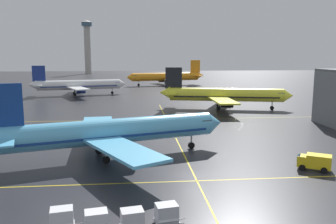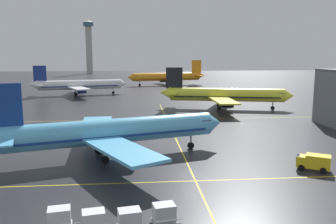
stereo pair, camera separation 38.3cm
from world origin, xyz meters
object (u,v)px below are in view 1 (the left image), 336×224
airliner_far_left_stand (167,77)px  baggage_cart_row_second (96,221)px  baggage_cart_row_fourth (167,214)px  baggage_cart_row_leftmost (62,218)px  control_tower (87,43)px  airliner_front_gate (111,132)px  service_truck_catering (314,161)px  airliner_second_row (224,95)px  baggage_cart_row_middle (132,220)px  airliner_third_row (78,85)px

airliner_far_left_stand → baggage_cart_row_second: (-19.00, -145.36, -3.28)m
baggage_cart_row_fourth → baggage_cart_row_second: bearing=-172.3°
baggage_cart_row_leftmost → control_tower: bearing=97.0°
airliner_front_gate → baggage_cart_row_fourth: size_ratio=12.48×
airliner_far_left_stand → service_truck_catering: bearing=-86.7°
airliner_second_row → baggage_cart_row_fourth: bearing=-108.5°
baggage_cart_row_middle → baggage_cart_row_fourth: (3.02, 0.83, 0.00)m
service_truck_catering → baggage_cart_row_fourth: bearing=-147.8°
airliner_front_gate → service_truck_catering: bearing=-17.0°
service_truck_catering → baggage_cart_row_leftmost: bearing=-156.4°
baggage_cart_row_middle → control_tower: 269.48m
airliner_second_row → baggage_cart_row_middle: bearing=-110.6°
airliner_front_gate → service_truck_catering: size_ratio=7.98×
baggage_cart_row_second → baggage_cart_row_fourth: (6.04, 0.81, 0.00)m
airliner_far_left_stand → baggage_cart_row_leftmost: airliner_far_left_stand is taller
baggage_cart_row_fourth → airliner_far_left_stand: bearing=84.9°
airliner_second_row → airliner_far_left_stand: (-9.00, 78.96, 0.34)m
airliner_front_gate → baggage_cart_row_middle: 22.25m
airliner_front_gate → control_tower: (-35.37, 243.80, 21.01)m
airliner_second_row → airliner_third_row: size_ratio=1.03×
baggage_cart_row_second → airliner_far_left_stand: bearing=82.6°
airliner_front_gate → service_truck_catering: airliner_front_gate is taller
baggage_cart_row_leftmost → control_tower: 267.86m
baggage_cart_row_second → control_tower: 269.04m
airliner_far_left_stand → baggage_cart_row_leftmost: size_ratio=14.06×
airliner_second_row → service_truck_catering: airliner_second_row is taller
airliner_far_left_stand → airliner_front_gate: bearing=-98.8°
control_tower → baggage_cart_row_middle: bearing=-81.7°
baggage_cart_row_fourth → airliner_third_row: bearing=103.1°
baggage_cart_row_fourth → control_tower: control_tower is taller
airliner_front_gate → airliner_third_row: (-18.09, 83.46, -0.03)m
baggage_cart_row_leftmost → baggage_cart_row_second: size_ratio=1.00×
airliner_third_row → baggage_cart_row_fourth: 107.29m
baggage_cart_row_leftmost → airliner_far_left_stand: bearing=81.3°
baggage_cart_row_second → airliner_second_row: bearing=67.1°
airliner_front_gate → control_tower: 247.25m
airliner_far_left_stand → service_truck_catering: 131.93m
airliner_third_row → baggage_cart_row_second: bearing=-80.2°
airliner_far_left_stand → baggage_cart_row_leftmost: bearing=-98.7°
airliner_third_row → airliner_far_left_stand: bearing=47.1°
baggage_cart_row_middle → control_tower: control_tower is taller
baggage_cart_row_middle → baggage_cart_row_fourth: same height
airliner_second_row → baggage_cart_row_middle: 71.02m
airliner_front_gate → airliner_third_row: 85.40m
airliner_far_left_stand → airliner_third_row: bearing=-132.9°
baggage_cart_row_leftmost → service_truck_catering: bearing=23.6°
airliner_far_left_stand → baggage_cart_row_middle: size_ratio=14.06×
baggage_cart_row_leftmost → baggage_cart_row_second: same height
service_truck_catering → baggage_cart_row_middle: 27.21m
baggage_cart_row_middle → control_tower: bearing=98.3°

